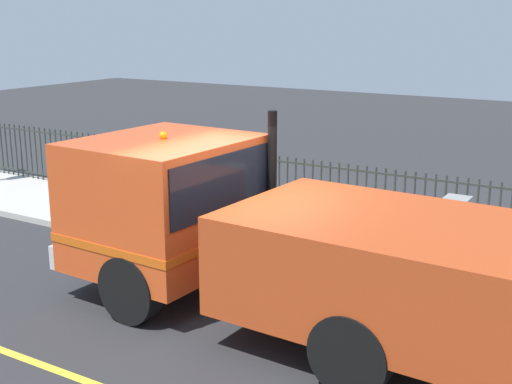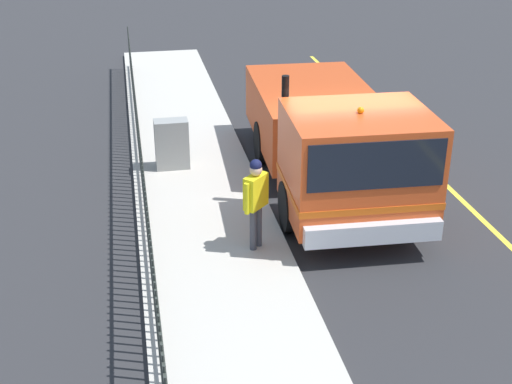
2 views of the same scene
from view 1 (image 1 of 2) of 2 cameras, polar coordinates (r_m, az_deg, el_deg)
ground_plane at (r=9.85m, az=-1.46°, el=-10.03°), size 56.25×56.25×0.00m
sidewalk_slab at (r=12.08m, az=5.70°, el=-5.07°), size 2.60×25.57×0.13m
work_truck at (r=9.30m, az=0.25°, el=-2.99°), size 2.80×7.02×2.73m
worker_standing at (r=12.01m, az=-3.25°, el=0.27°), size 0.48×0.48×1.67m
iron_fence at (r=12.85m, az=7.97°, el=-0.54°), size 0.04×21.77×1.32m
utility_cabinet at (r=11.59m, az=16.03°, el=-3.23°), size 0.74×0.41×1.10m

